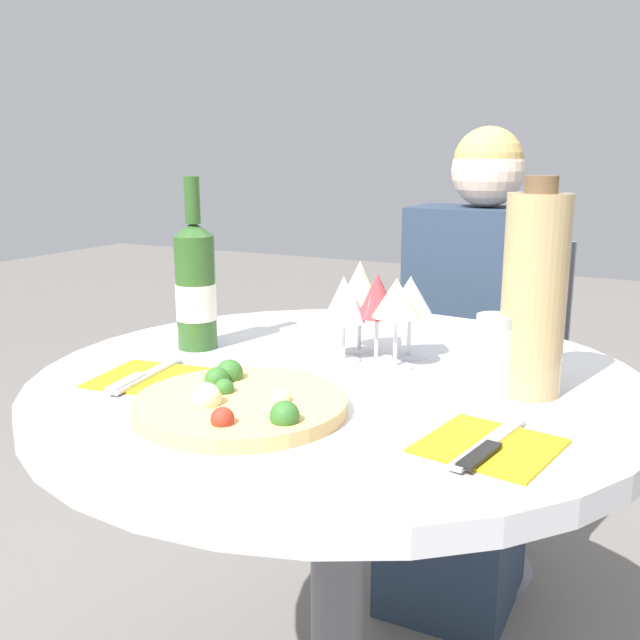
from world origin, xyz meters
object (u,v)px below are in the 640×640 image
(dining_table, at_px, (338,455))
(seated_diner, at_px, (468,395))
(pizza_large, at_px, (240,403))
(wine_bottle, at_px, (196,286))
(tall_carafe, at_px, (534,294))
(chair_behind_diner, at_px, (481,408))

(dining_table, relative_size, seated_diner, 0.82)
(pizza_large, relative_size, wine_bottle, 0.96)
(pizza_large, distance_m, tall_carafe, 0.45)
(wine_bottle, bearing_deg, dining_table, -4.92)
(pizza_large, bearing_deg, wine_bottle, 135.80)
(chair_behind_diner, bearing_deg, seated_diner, 90.00)
(chair_behind_diner, bearing_deg, pizza_large, 85.91)
(chair_behind_diner, height_order, wine_bottle, wine_bottle)
(chair_behind_diner, height_order, pizza_large, chair_behind_diner)
(seated_diner, relative_size, wine_bottle, 3.86)
(seated_diner, bearing_deg, dining_table, 87.54)
(dining_table, relative_size, tall_carafe, 3.09)
(seated_diner, bearing_deg, chair_behind_diner, -90.00)
(seated_diner, height_order, pizza_large, seated_diner)
(pizza_large, bearing_deg, dining_table, 78.26)
(pizza_large, relative_size, tall_carafe, 0.93)
(seated_diner, distance_m, wine_bottle, 0.83)
(seated_diner, relative_size, pizza_large, 4.04)
(chair_behind_diner, relative_size, wine_bottle, 2.92)
(tall_carafe, bearing_deg, seated_diner, 111.69)
(chair_behind_diner, xyz_separation_m, tall_carafe, (0.26, -0.80, 0.48))
(chair_behind_diner, distance_m, wine_bottle, 0.98)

